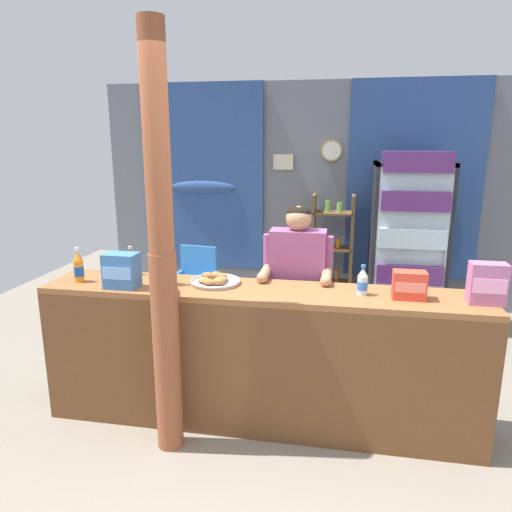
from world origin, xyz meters
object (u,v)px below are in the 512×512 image
object	(u,v)px
soda_bottle_orange_soda	(79,267)
snack_box_wafer	(487,284)
plastic_lawn_chair	(194,281)
shopkeeper	(297,279)
snack_box_biscuit	(122,271)
soda_bottle_cola	(167,267)
timber_post	(162,262)
soda_bottle_water	(363,282)
pastry_tray	(215,280)
soda_bottle_grape_soda	(131,263)
drink_fridge	(409,232)
snack_box_crackers	(409,285)
bottle_shelf_rack	(332,252)
stall_counter	(257,350)

from	to	relation	value
soda_bottle_orange_soda	snack_box_wafer	bearing A→B (deg)	0.56
plastic_lawn_chair	soda_bottle_orange_soda	distance (m)	1.87
shopkeeper	snack_box_biscuit	bearing A→B (deg)	-154.51
soda_bottle_cola	soda_bottle_orange_soda	xyz separation A→B (m)	(-0.65, -0.04, -0.02)
snack_box_wafer	plastic_lawn_chair	bearing A→B (deg)	144.84
timber_post	soda_bottle_orange_soda	world-z (taller)	timber_post
soda_bottle_water	pastry_tray	world-z (taller)	soda_bottle_water
soda_bottle_grape_soda	soda_bottle_orange_soda	bearing A→B (deg)	-141.22
drink_fridge	soda_bottle_orange_soda	world-z (taller)	drink_fridge
soda_bottle_water	pastry_tray	bearing A→B (deg)	176.53
timber_post	snack_box_crackers	distance (m)	1.56
drink_fridge	pastry_tray	world-z (taller)	drink_fridge
bottle_shelf_rack	soda_bottle_cola	world-z (taller)	bottle_shelf_rack
soda_bottle_grape_soda	soda_bottle_orange_soda	world-z (taller)	soda_bottle_orange_soda
shopkeeper	soda_bottle_orange_soda	xyz separation A→B (m)	(-1.51, -0.47, 0.14)
stall_counter	drink_fridge	size ratio (longest dim) A/B	1.61
timber_post	pastry_tray	bearing A→B (deg)	66.27
soda_bottle_cola	soda_bottle_grape_soda	bearing A→B (deg)	152.33
stall_counter	snack_box_wafer	bearing A→B (deg)	2.95
snack_box_crackers	snack_box_biscuit	xyz separation A→B (m)	(-1.90, -0.11, 0.03)
shopkeeper	soda_bottle_orange_soda	distance (m)	1.59
soda_bottle_orange_soda	pastry_tray	bearing A→B (deg)	7.45
soda_bottle_grape_soda	soda_bottle_water	size ratio (longest dim) A/B	1.09
plastic_lawn_chair	soda_bottle_orange_soda	world-z (taller)	soda_bottle_orange_soda
stall_counter	snack_box_wafer	xyz separation A→B (m)	(1.42, 0.07, 0.53)
bottle_shelf_rack	pastry_tray	xyz separation A→B (m)	(-0.76, -2.35, 0.31)
snack_box_wafer	soda_bottle_orange_soda	bearing A→B (deg)	-179.44
soda_bottle_cola	drink_fridge	bearing A→B (deg)	48.81
bottle_shelf_rack	soda_bottle_grape_soda	size ratio (longest dim) A/B	6.26
soda_bottle_cola	pastry_tray	size ratio (longest dim) A/B	0.85
timber_post	stall_counter	bearing A→B (deg)	28.20
bottle_shelf_rack	snack_box_biscuit	size ratio (longest dim) A/B	5.73
shopkeeper	soda_bottle_grape_soda	distance (m)	1.25
pastry_tray	soda_bottle_grape_soda	bearing A→B (deg)	171.18
snack_box_crackers	bottle_shelf_rack	bearing A→B (deg)	102.59
stall_counter	shopkeeper	xyz separation A→B (m)	(0.22, 0.52, 0.36)
plastic_lawn_chair	snack_box_wafer	world-z (taller)	snack_box_wafer
bottle_shelf_rack	soda_bottle_water	distance (m)	2.45
drink_fridge	pastry_tray	size ratio (longest dim) A/B	5.32
plastic_lawn_chair	soda_bottle_grape_soda	world-z (taller)	soda_bottle_grape_soda
soda_bottle_cola	soda_bottle_orange_soda	distance (m)	0.65
soda_bottle_water	drink_fridge	bearing A→B (deg)	75.46
soda_bottle_water	soda_bottle_orange_soda	distance (m)	1.98
pastry_tray	soda_bottle_cola	bearing A→B (deg)	-165.72
soda_bottle_cola	soda_bottle_water	world-z (taller)	soda_bottle_cola
soda_bottle_grape_soda	snack_box_wafer	world-z (taller)	snack_box_wafer
timber_post	soda_bottle_orange_soda	distance (m)	0.85
stall_counter	soda_bottle_water	distance (m)	0.84
timber_post	plastic_lawn_chair	bearing A→B (deg)	103.10
bottle_shelf_rack	soda_bottle_orange_soda	distance (m)	3.04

